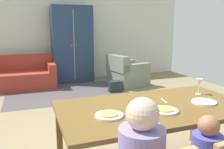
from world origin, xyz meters
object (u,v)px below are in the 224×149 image
(handbag, at_px, (115,86))
(armoire, at_px, (72,44))
(plate_near_woman, at_px, (204,102))
(armchair, at_px, (126,74))
(plate_near_man, at_px, (109,115))
(couch, at_px, (17,77))
(wine_glass, at_px, (199,83))
(plate_near_child, at_px, (165,111))
(dining_table, at_px, (154,112))

(handbag, bearing_deg, armoire, 116.19)
(plate_near_woman, distance_m, armchair, 3.85)
(plate_near_woman, relative_size, armoire, 0.12)
(handbag, bearing_deg, plate_near_man, -111.85)
(couch, height_order, armoire, armoire)
(wine_glass, bearing_deg, plate_near_child, -152.33)
(plate_near_man, height_order, armchair, armchair)
(dining_table, bearing_deg, wine_glass, 14.69)
(wine_glass, xyz_separation_m, handbag, (0.10, 2.98, -0.76))
(plate_near_child, bearing_deg, wine_glass, 27.67)
(armoire, bearing_deg, plate_near_child, -90.70)
(dining_table, height_order, armchair, armchair)
(couch, xyz_separation_m, armoire, (1.48, 0.33, 0.75))
(plate_near_man, distance_m, wine_glass, 1.25)
(plate_near_child, bearing_deg, dining_table, 90.00)
(handbag, bearing_deg, armchair, 44.58)
(plate_near_child, height_order, handbag, plate_near_child)
(plate_near_man, distance_m, couch, 4.55)
(plate_near_man, bearing_deg, handbag, 68.15)
(handbag, bearing_deg, dining_table, -104.04)
(dining_table, xyz_separation_m, wine_glass, (0.69, 0.18, 0.20))
(couch, bearing_deg, plate_near_man, -78.54)
(armoire, bearing_deg, dining_table, -90.72)
(plate_near_woman, height_order, couch, couch)
(plate_near_man, distance_m, handbag, 3.59)
(wine_glass, height_order, armoire, armoire)
(couch, distance_m, armchair, 2.79)
(wine_glass, bearing_deg, armchair, 80.18)
(wine_glass, bearing_deg, plate_near_man, -166.09)
(dining_table, bearing_deg, armchair, 70.57)
(dining_table, relative_size, armoire, 0.91)
(plate_near_child, relative_size, handbag, 0.78)
(couch, bearing_deg, wine_glass, -62.97)
(armchair, bearing_deg, handbag, -135.42)
(wine_glass, xyz_separation_m, couch, (-2.11, 4.14, -0.59))
(plate_near_child, distance_m, couch, 4.74)
(armoire, bearing_deg, couch, -167.52)
(plate_near_man, relative_size, couch, 0.13)
(plate_near_man, relative_size, armchair, 0.25)
(couch, bearing_deg, handbag, -27.62)
(plate_near_man, relative_size, handbag, 0.78)
(armchair, relative_size, armoire, 0.48)
(dining_table, distance_m, plate_near_child, 0.19)
(wine_glass, height_order, armchair, wine_glass)
(wine_glass, height_order, handbag, wine_glass)
(dining_table, distance_m, armchair, 3.89)
(plate_near_man, bearing_deg, wine_glass, 13.91)
(wine_glass, bearing_deg, handbag, 88.01)
(plate_near_man, bearing_deg, armchair, 64.33)
(handbag, bearing_deg, plate_near_child, -103.31)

